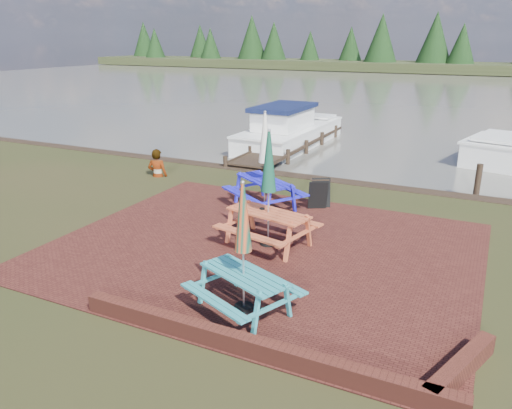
{
  "coord_description": "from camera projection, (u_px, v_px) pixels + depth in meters",
  "views": [
    {
      "loc": [
        4.3,
        -8.16,
        4.44
      ],
      "look_at": [
        -0.17,
        1.02,
        1.0
      ],
      "focal_mm": 35.0,
      "sensor_mm": 36.0,
      "label": 1
    }
  ],
  "objects": [
    {
      "name": "ground",
      "position": [
        242.0,
        266.0,
        10.16
      ],
      "size": [
        120.0,
        120.0,
        0.0
      ],
      "primitive_type": "plane",
      "color": "black",
      "rests_on": "ground"
    },
    {
      "name": "jetty",
      "position": [
        291.0,
        144.0,
        21.18
      ],
      "size": [
        1.76,
        9.08,
        1.0
      ],
      "color": "black",
      "rests_on": "ground"
    },
    {
      "name": "far_treeline",
      "position": [
        474.0,
        46.0,
        65.35
      ],
      "size": [
        120.0,
        10.0,
        8.1
      ],
      "color": "black",
      "rests_on": "ground"
    },
    {
      "name": "picnic_table_teal",
      "position": [
        243.0,
        268.0,
        8.28
      ],
      "size": [
        2.08,
        1.99,
        2.28
      ],
      "rotation": [
        0.0,
        0.0,
        -0.4
      ],
      "color": "teal",
      "rests_on": "ground"
    },
    {
      "name": "picnic_table_blue",
      "position": [
        265.0,
        175.0,
        13.37
      ],
      "size": [
        2.48,
        2.43,
        2.6
      ],
      "rotation": [
        0.0,
        0.0,
        -0.59
      ],
      "color": "#1B19BC",
      "rests_on": "ground"
    },
    {
      "name": "water",
      "position": [
        446.0,
        93.0,
        41.69
      ],
      "size": [
        120.0,
        60.0,
        0.02
      ],
      "primitive_type": "cube",
      "color": "#4C4841",
      "rests_on": "ground"
    },
    {
      "name": "paving",
      "position": [
        263.0,
        248.0,
        11.01
      ],
      "size": [
        9.0,
        7.5,
        0.02
      ],
      "primitive_type": "cube",
      "color": "#391612",
      "rests_on": "ground"
    },
    {
      "name": "boat_jetty",
      "position": [
        289.0,
        132.0,
        22.13
      ],
      "size": [
        2.61,
        7.14,
        2.05
      ],
      "rotation": [
        0.0,
        0.0,
        -0.03
      ],
      "color": "silver",
      "rests_on": "ground"
    },
    {
      "name": "brick_wall",
      "position": [
        296.0,
        351.0,
        7.16
      ],
      "size": [
        6.21,
        1.79,
        0.3
      ],
      "color": "#4C1E16",
      "rests_on": "ground"
    },
    {
      "name": "picnic_table_red",
      "position": [
        268.0,
        207.0,
        10.92
      ],
      "size": [
        2.18,
        2.02,
        2.59
      ],
      "rotation": [
        0.0,
        0.0,
        -0.22
      ],
      "color": "#AF4C2D",
      "rests_on": "ground"
    },
    {
      "name": "person",
      "position": [
        156.0,
        149.0,
        16.41
      ],
      "size": [
        0.75,
        0.58,
        1.84
      ],
      "primitive_type": "imported",
      "rotation": [
        0.0,
        0.0,
        3.38
      ],
      "color": "gray",
      "rests_on": "ground"
    },
    {
      "name": "chalkboard",
      "position": [
        319.0,
        194.0,
        13.45
      ],
      "size": [
        0.54,
        0.68,
        0.81
      ],
      "rotation": [
        0.0,
        0.0,
        0.49
      ],
      "color": "black",
      "rests_on": "ground"
    }
  ]
}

